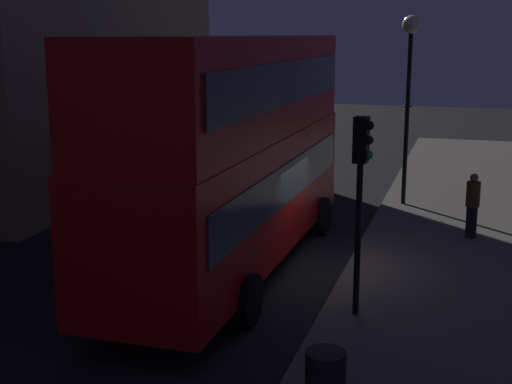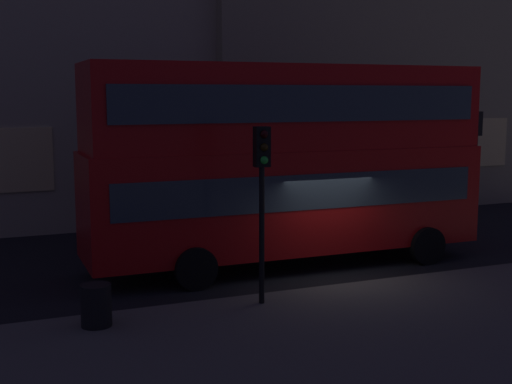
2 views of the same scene
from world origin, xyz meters
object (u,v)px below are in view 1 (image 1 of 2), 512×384
(pedestrian, at_px, (472,205))
(litter_bin, at_px, (325,379))
(traffic_light_near_kerb, at_px, (361,174))
(double_decker_bus, at_px, (234,144))
(traffic_light_far_side, at_px, (238,107))
(street_lamp, at_px, (410,62))

(pedestrian, height_order, litter_bin, pedestrian)
(litter_bin, bearing_deg, traffic_light_near_kerb, 1.75)
(double_decker_bus, distance_m, traffic_light_far_side, 9.10)
(traffic_light_near_kerb, bearing_deg, litter_bin, -174.72)
(pedestrian, xyz_separation_m, litter_bin, (-9.71, 1.96, -0.48))
(traffic_light_near_kerb, relative_size, pedestrian, 2.20)
(litter_bin, bearing_deg, double_decker_bus, 30.38)
(double_decker_bus, distance_m, litter_bin, 7.00)
(street_lamp, bearing_deg, litter_bin, -179.39)
(traffic_light_near_kerb, bearing_deg, traffic_light_far_side, 32.69)
(litter_bin, bearing_deg, traffic_light_far_side, 23.08)
(traffic_light_near_kerb, distance_m, litter_bin, 4.27)
(double_decker_bus, height_order, traffic_light_far_side, double_decker_bus)
(traffic_light_far_side, bearing_deg, street_lamp, 61.85)
(double_decker_bus, xyz_separation_m, pedestrian, (4.06, -5.27, -2.00))
(double_decker_bus, bearing_deg, street_lamp, -22.67)
(street_lamp, bearing_deg, traffic_light_near_kerb, -179.81)
(pedestrian, bearing_deg, litter_bin, -51.62)
(litter_bin, bearing_deg, street_lamp, 0.61)
(traffic_light_far_side, distance_m, street_lamp, 6.31)
(double_decker_bus, relative_size, pedestrian, 6.26)
(double_decker_bus, height_order, pedestrian, double_decker_bus)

